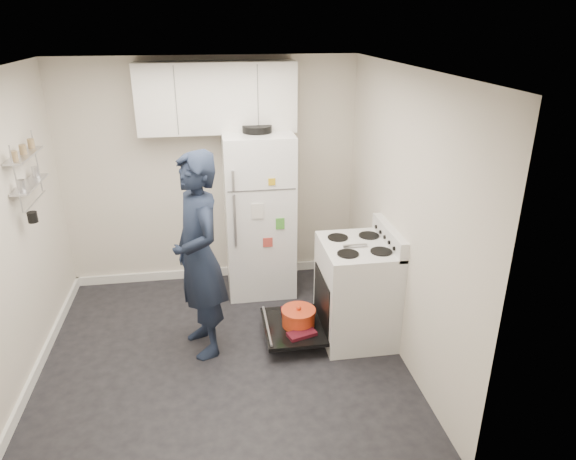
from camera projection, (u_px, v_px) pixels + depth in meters
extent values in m
cube|color=black|center=(223.00, 355.00, 4.67)|extent=(3.20, 3.20, 0.01)
cube|color=white|center=(206.00, 70.00, 3.71)|extent=(3.20, 3.20, 0.01)
cube|color=beige|center=(211.00, 174.00, 5.65)|extent=(3.20, 0.01, 2.50)
cube|color=beige|center=(223.00, 342.00, 2.73)|extent=(3.20, 0.01, 2.50)
cube|color=beige|center=(7.00, 241.00, 3.96)|extent=(0.01, 3.20, 2.50)
cube|color=beige|center=(402.00, 218.00, 4.42)|extent=(0.01, 3.20, 2.50)
cube|color=white|center=(38.00, 368.00, 4.43)|extent=(0.03, 3.20, 0.10)
cube|color=white|center=(217.00, 272.00, 6.10)|extent=(3.20, 0.03, 0.10)
cube|color=silver|center=(356.00, 292.00, 4.82)|extent=(0.65, 0.76, 0.92)
cube|color=black|center=(348.00, 299.00, 4.83)|extent=(0.53, 0.60, 0.52)
cube|color=orange|center=(376.00, 296.00, 4.87)|extent=(0.02, 0.56, 0.46)
cylinder|color=black|center=(353.00, 314.00, 4.91)|extent=(0.34, 0.34, 0.02)
cube|color=silver|center=(390.00, 237.00, 4.65)|extent=(0.08, 0.76, 0.18)
cube|color=silver|center=(359.00, 246.00, 4.64)|extent=(0.65, 0.76, 0.03)
cube|color=#B2B2B7|center=(355.00, 245.00, 4.57)|extent=(0.22, 0.03, 0.01)
cube|color=black|center=(293.00, 326.00, 4.85)|extent=(0.55, 0.70, 0.03)
cylinder|color=#B2B2B7|center=(267.00, 325.00, 4.80)|extent=(0.02, 0.66, 0.02)
cylinder|color=red|center=(299.00, 318.00, 4.82)|extent=(0.31, 0.31, 0.14)
cylinder|color=red|center=(299.00, 310.00, 4.79)|extent=(0.32, 0.32, 0.02)
sphere|color=red|center=(299.00, 308.00, 4.78)|extent=(0.04, 0.04, 0.04)
cube|color=maroon|center=(302.00, 334.00, 4.67)|extent=(0.29, 0.20, 0.04)
cube|color=maroon|center=(294.00, 310.00, 5.05)|extent=(0.27, 0.15, 0.04)
cube|color=white|center=(259.00, 214.00, 5.54)|extent=(0.72, 0.70, 1.77)
cube|color=#4C4C4C|center=(262.00, 190.00, 5.08)|extent=(0.68, 0.01, 0.01)
cube|color=#B2B2B7|center=(233.00, 181.00, 4.97)|extent=(0.03, 0.03, 0.20)
cube|color=#B2B2B7|center=(235.00, 221.00, 5.14)|extent=(0.03, 0.03, 0.55)
cylinder|color=black|center=(257.00, 129.00, 5.19)|extent=(0.30, 0.30, 0.07)
cube|color=gold|center=(272.00, 182.00, 5.05)|extent=(0.07, 0.01, 0.07)
cube|color=white|center=(257.00, 211.00, 5.15)|extent=(0.12, 0.01, 0.16)
cube|color=green|center=(280.00, 224.00, 5.24)|extent=(0.09, 0.01, 0.12)
cube|color=#BC3F35|center=(268.00, 242.00, 5.30)|extent=(0.10, 0.01, 0.10)
cube|color=silver|center=(217.00, 97.00, 5.19)|extent=(1.60, 0.33, 0.70)
cube|color=#B2B2B7|center=(24.00, 155.00, 4.22)|extent=(0.14, 0.60, 0.02)
cube|color=#B2B2B7|center=(30.00, 184.00, 4.32)|extent=(0.14, 0.60, 0.02)
cylinder|color=black|center=(33.00, 217.00, 4.24)|extent=(0.08, 0.08, 0.09)
imported|color=#161E31|center=(199.00, 257.00, 4.44)|extent=(0.64, 0.79, 1.86)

